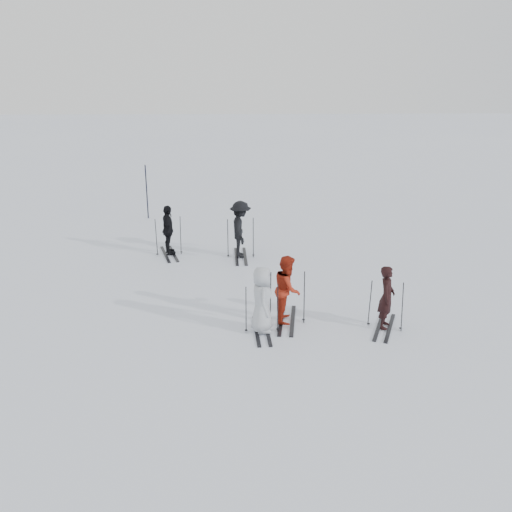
# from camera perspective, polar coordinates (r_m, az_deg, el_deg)

# --- Properties ---
(ground) EXTENTS (120.00, 120.00, 0.00)m
(ground) POSITION_cam_1_polar(r_m,az_deg,el_deg) (15.12, 0.10, -4.81)
(ground) COLOR silver
(ground) RESTS_ON ground
(skier_near_dark) EXTENTS (0.54, 0.65, 1.54)m
(skier_near_dark) POSITION_cam_1_polar(r_m,az_deg,el_deg) (13.85, 12.92, -4.14)
(skier_near_dark) COLOR black
(skier_near_dark) RESTS_ON ground
(skier_red) EXTENTS (0.72, 0.88, 1.66)m
(skier_red) POSITION_cam_1_polar(r_m,az_deg,el_deg) (13.85, 3.17, -3.39)
(skier_red) COLOR #9D2311
(skier_red) RESTS_ON ground
(skier_grey) EXTENTS (0.55, 0.80, 1.59)m
(skier_grey) POSITION_cam_1_polar(r_m,az_deg,el_deg) (13.31, 0.60, -4.47)
(skier_grey) COLOR #ADB1B7
(skier_grey) RESTS_ON ground
(skier_uphill_left) EXTENTS (0.64, 1.03, 1.64)m
(skier_uphill_left) POSITION_cam_1_polar(r_m,az_deg,el_deg) (18.95, -8.77, 2.51)
(skier_uphill_left) COLOR black
(skier_uphill_left) RESTS_ON ground
(skier_uphill_far) EXTENTS (0.73, 1.21, 1.84)m
(skier_uphill_far) POSITION_cam_1_polar(r_m,az_deg,el_deg) (18.47, -1.56, 2.62)
(skier_uphill_far) COLOR black
(skier_uphill_far) RESTS_ON ground
(skis_near_dark) EXTENTS (1.90, 1.43, 1.23)m
(skis_near_dark) POSITION_cam_1_polar(r_m,az_deg,el_deg) (13.90, 12.88, -4.72)
(skis_near_dark) COLOR black
(skis_near_dark) RESTS_ON ground
(skis_red) EXTENTS (1.94, 1.19, 1.34)m
(skis_red) POSITION_cam_1_polar(r_m,az_deg,el_deg) (13.91, 3.15, -4.00)
(skis_red) COLOR black
(skis_red) RESTS_ON ground
(skis_grey) EXTENTS (1.71, 0.97, 1.22)m
(skis_grey) POSITION_cam_1_polar(r_m,az_deg,el_deg) (13.38, 0.59, -5.21)
(skis_grey) COLOR black
(skis_grey) RESTS_ON ground
(skis_uphill_left) EXTENTS (1.98, 1.40, 1.31)m
(skis_uphill_left) POSITION_cam_1_polar(r_m,az_deg,el_deg) (18.99, -8.74, 2.03)
(skis_uphill_left) COLOR black
(skis_uphill_left) RESTS_ON ground
(skis_uphill_far) EXTENTS (1.89, 1.05, 1.35)m
(skis_uphill_far) POSITION_cam_1_polar(r_m,az_deg,el_deg) (18.54, -1.55, 1.90)
(skis_uphill_far) COLOR black
(skis_uphill_far) RESTS_ON ground
(piste_marker) EXTENTS (0.05, 0.05, 2.19)m
(piste_marker) POSITION_cam_1_polar(r_m,az_deg,el_deg) (23.66, -10.87, 6.31)
(piste_marker) COLOR black
(piste_marker) RESTS_ON ground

